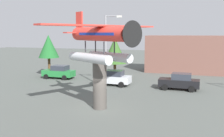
{
  "coord_description": "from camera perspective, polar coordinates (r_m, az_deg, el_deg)",
  "views": [
    {
      "loc": [
        7.37,
        -18.4,
        6.0
      ],
      "look_at": [
        0.0,
        3.0,
        2.83
      ],
      "focal_mm": 40.84,
      "sensor_mm": 36.0,
      "label": 1
    }
  ],
  "objects": [
    {
      "name": "tree_west",
      "position": [
        36.67,
        -14.01,
        4.79
      ],
      "size": [
        2.84,
        2.84,
        5.73
      ],
      "color": "brown",
      "rests_on": "ground"
    },
    {
      "name": "car_near_green",
      "position": [
        34.44,
        -11.8,
        -0.76
      ],
      "size": [
        4.2,
        2.02,
        1.76
      ],
      "rotation": [
        0.0,
        0.0,
        3.14
      ],
      "color": "#237A38",
      "rests_on": "ground"
    },
    {
      "name": "tree_east",
      "position": [
        32.85,
        0.64,
        4.04
      ],
      "size": [
        3.0,
        3.0,
        5.44
      ],
      "color": "brown",
      "rests_on": "ground"
    },
    {
      "name": "display_pedestal",
      "position": [
        20.24,
        -2.77,
        -3.76
      ],
      "size": [
        1.1,
        1.1,
        3.78
      ],
      "primitive_type": "cylinder",
      "color": "#4C4742",
      "rests_on": "ground"
    },
    {
      "name": "car_mid_silver",
      "position": [
        29.35,
        0.18,
        -2.08
      ],
      "size": [
        4.2,
        2.02,
        1.76
      ],
      "rotation": [
        0.0,
        0.0,
        3.14
      ],
      "color": "silver",
      "rests_on": "ground"
    },
    {
      "name": "car_far_black",
      "position": [
        28.05,
        14.88,
        -2.83
      ],
      "size": [
        4.2,
        2.02,
        1.76
      ],
      "rotation": [
        0.0,
        0.0,
        3.14
      ],
      "color": "black",
      "rests_on": "ground"
    },
    {
      "name": "floatplane_monument",
      "position": [
        19.73,
        -2.61,
        6.35
      ],
      "size": [
        7.03,
        9.48,
        4.0
      ],
      "rotation": [
        0.0,
        0.0,
        -0.54
      ],
      "color": "silver",
      "rests_on": "display_pedestal"
    },
    {
      "name": "streetlight_primary",
      "position": [
        27.22,
        -1.02,
        4.91
      ],
      "size": [
        1.84,
        0.28,
        7.83
      ],
      "color": "gray",
      "rests_on": "ground"
    },
    {
      "name": "ground_plane",
      "position": [
        20.71,
        -2.73,
        -8.89
      ],
      "size": [
        140.0,
        140.0,
        0.0
      ],
      "primitive_type": "plane",
      "color": "#515651"
    },
    {
      "name": "storefront_building",
      "position": [
        40.59,
        15.85,
        3.14
      ],
      "size": [
        11.23,
        5.12,
        5.61
      ],
      "primitive_type": "cube",
      "color": "brown",
      "rests_on": "ground"
    }
  ]
}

